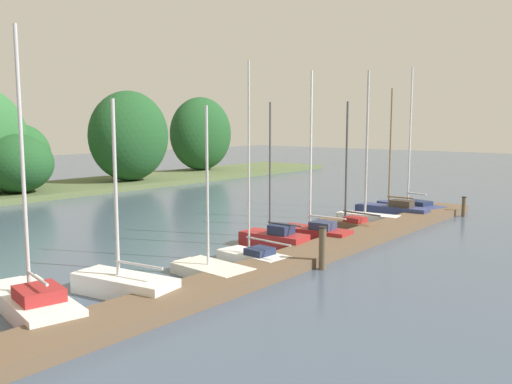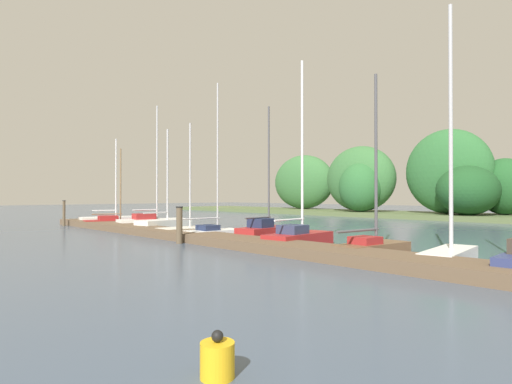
{
  "view_description": "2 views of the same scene",
  "coord_description": "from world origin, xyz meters",
  "px_view_note": "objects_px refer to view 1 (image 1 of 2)",
  "views": [
    {
      "loc": [
        -15.63,
        1.74,
        4.98
      ],
      "look_at": [
        -0.98,
        13.86,
        2.55
      ],
      "focal_mm": 37.73,
      "sensor_mm": 36.0,
      "label": 1
    },
    {
      "loc": [
        13.99,
        2.23,
        1.93
      ],
      "look_at": [
        1.32,
        14.09,
        2.08
      ],
      "focal_mm": 29.17,
      "sensor_mm": 36.0,
      "label": 2
    }
  ],
  "objects_px": {
    "sailboat_5": "(252,254)",
    "sailboat_9": "(367,211)",
    "sailboat_8": "(348,221)",
    "sailboat_2": "(32,299)",
    "sailboat_7": "(313,230)",
    "sailboat_3": "(121,283)",
    "sailboat_11": "(410,204)",
    "sailboat_6": "(273,238)",
    "mooring_piling_2": "(464,207)",
    "mooring_piling_1": "(322,248)",
    "sailboat_10": "(392,209)",
    "sailboat_4": "(210,268)"
  },
  "relations": [
    {
      "from": "sailboat_2",
      "to": "mooring_piling_1",
      "type": "bearing_deg",
      "value": -101.87
    },
    {
      "from": "sailboat_4",
      "to": "sailboat_9",
      "type": "xyz_separation_m",
      "value": [
        12.33,
        0.84,
        0.23
      ]
    },
    {
      "from": "sailboat_2",
      "to": "sailboat_9",
      "type": "relative_size",
      "value": 0.98
    },
    {
      "from": "sailboat_2",
      "to": "sailboat_10",
      "type": "relative_size",
      "value": 1.09
    },
    {
      "from": "sailboat_7",
      "to": "sailboat_10",
      "type": "relative_size",
      "value": 1.05
    },
    {
      "from": "sailboat_2",
      "to": "sailboat_8",
      "type": "height_order",
      "value": "sailboat_2"
    },
    {
      "from": "sailboat_7",
      "to": "sailboat_11",
      "type": "relative_size",
      "value": 0.88
    },
    {
      "from": "sailboat_3",
      "to": "sailboat_8",
      "type": "distance_m",
      "value": 13.05
    },
    {
      "from": "mooring_piling_2",
      "to": "sailboat_2",
      "type": "bearing_deg",
      "value": 170.46
    },
    {
      "from": "sailboat_6",
      "to": "sailboat_11",
      "type": "xyz_separation_m",
      "value": [
        12.6,
        -0.34,
        -0.04
      ]
    },
    {
      "from": "sailboat_3",
      "to": "sailboat_11",
      "type": "bearing_deg",
      "value": -100.33
    },
    {
      "from": "sailboat_5",
      "to": "sailboat_6",
      "type": "relative_size",
      "value": 1.23
    },
    {
      "from": "sailboat_9",
      "to": "sailboat_11",
      "type": "xyz_separation_m",
      "value": [
        4.84,
        -0.25,
        -0.13
      ]
    },
    {
      "from": "sailboat_10",
      "to": "sailboat_11",
      "type": "height_order",
      "value": "sailboat_11"
    },
    {
      "from": "sailboat_11",
      "to": "mooring_piling_2",
      "type": "relative_size",
      "value": 7.52
    },
    {
      "from": "sailboat_3",
      "to": "sailboat_9",
      "type": "bearing_deg",
      "value": -99.39
    },
    {
      "from": "sailboat_11",
      "to": "sailboat_6",
      "type": "bearing_deg",
      "value": 101.04
    },
    {
      "from": "sailboat_5",
      "to": "sailboat_9",
      "type": "distance_m",
      "value": 10.22
    },
    {
      "from": "sailboat_5",
      "to": "sailboat_9",
      "type": "bearing_deg",
      "value": -82.17
    },
    {
      "from": "sailboat_2",
      "to": "sailboat_6",
      "type": "distance_m",
      "value": 10.07
    },
    {
      "from": "sailboat_11",
      "to": "sailboat_9",
      "type": "bearing_deg",
      "value": 99.64
    },
    {
      "from": "sailboat_9",
      "to": "sailboat_8",
      "type": "bearing_deg",
      "value": 89.14
    },
    {
      "from": "sailboat_7",
      "to": "sailboat_3",
      "type": "bearing_deg",
      "value": 84.27
    },
    {
      "from": "sailboat_8",
      "to": "sailboat_2",
      "type": "bearing_deg",
      "value": 93.4
    },
    {
      "from": "sailboat_7",
      "to": "sailboat_10",
      "type": "xyz_separation_m",
      "value": [
        7.72,
        0.02,
        -0.01
      ]
    },
    {
      "from": "sailboat_2",
      "to": "sailboat_6",
      "type": "xyz_separation_m",
      "value": [
        10.07,
        -0.22,
        0.01
      ]
    },
    {
      "from": "sailboat_8",
      "to": "sailboat_9",
      "type": "relative_size",
      "value": 0.79
    },
    {
      "from": "sailboat_8",
      "to": "sailboat_10",
      "type": "distance_m",
      "value": 4.59
    },
    {
      "from": "sailboat_7",
      "to": "sailboat_8",
      "type": "distance_m",
      "value": 3.13
    },
    {
      "from": "sailboat_4",
      "to": "sailboat_11",
      "type": "distance_m",
      "value": 17.18
    },
    {
      "from": "sailboat_2",
      "to": "mooring_piling_2",
      "type": "bearing_deg",
      "value": -88.33
    },
    {
      "from": "mooring_piling_2",
      "to": "sailboat_6",
      "type": "bearing_deg",
      "value": 163.91
    },
    {
      "from": "sailboat_11",
      "to": "sailboat_3",
      "type": "bearing_deg",
      "value": 102.64
    },
    {
      "from": "sailboat_8",
      "to": "sailboat_11",
      "type": "xyz_separation_m",
      "value": [
        7.21,
        0.02,
        0.01
      ]
    },
    {
      "from": "sailboat_4",
      "to": "sailboat_8",
      "type": "bearing_deg",
      "value": -83.72
    },
    {
      "from": "sailboat_10",
      "to": "mooring_piling_2",
      "type": "bearing_deg",
      "value": -146.71
    },
    {
      "from": "sailboat_7",
      "to": "sailboat_11",
      "type": "xyz_separation_m",
      "value": [
        10.34,
        0.11,
        -0.04
      ]
    },
    {
      "from": "sailboat_6",
      "to": "mooring_piling_2",
      "type": "xyz_separation_m",
      "value": [
        12.19,
        -3.52,
        0.16
      ]
    },
    {
      "from": "sailboat_4",
      "to": "sailboat_2",
      "type": "bearing_deg",
      "value": 81.11
    },
    {
      "from": "mooring_piling_1",
      "to": "sailboat_11",
      "type": "bearing_deg",
      "value": 12.16
    },
    {
      "from": "sailboat_8",
      "to": "sailboat_10",
      "type": "bearing_deg",
      "value": -85.2
    },
    {
      "from": "sailboat_9",
      "to": "sailboat_11",
      "type": "height_order",
      "value": "sailboat_11"
    },
    {
      "from": "sailboat_2",
      "to": "sailboat_10",
      "type": "height_order",
      "value": "sailboat_2"
    },
    {
      "from": "sailboat_5",
      "to": "sailboat_10",
      "type": "distance_m",
      "value": 12.42
    },
    {
      "from": "sailboat_3",
      "to": "sailboat_4",
      "type": "relative_size",
      "value": 1.02
    },
    {
      "from": "sailboat_9",
      "to": "mooring_piling_1",
      "type": "xyz_separation_m",
      "value": [
        -9.35,
        -3.3,
        0.27
      ]
    },
    {
      "from": "sailboat_5",
      "to": "sailboat_8",
      "type": "xyz_separation_m",
      "value": [
        7.81,
        0.57,
        0.03
      ]
    },
    {
      "from": "sailboat_6",
      "to": "sailboat_5",
      "type": "bearing_deg",
      "value": 106.19
    },
    {
      "from": "sailboat_7",
      "to": "mooring_piling_2",
      "type": "relative_size",
      "value": 6.63
    },
    {
      "from": "sailboat_2",
      "to": "mooring_piling_1",
      "type": "xyz_separation_m",
      "value": [
        8.48,
        -3.61,
        0.38
      ]
    }
  ]
}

